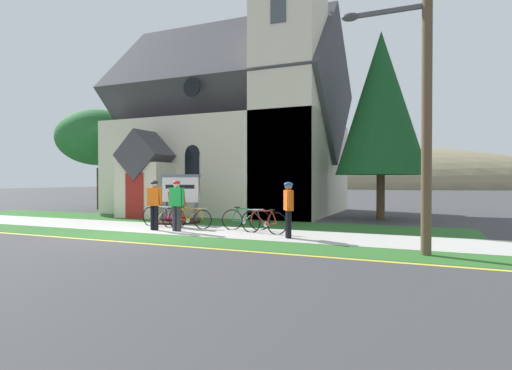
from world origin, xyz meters
TOP-DOWN VIEW (x-y plane):
  - ground at (0.00, 4.00)m, footprint 140.00×140.00m
  - sidewalk_slab at (-1.73, 2.01)m, footprint 32.00×2.75m
  - grass_verge at (-1.73, -0.18)m, footprint 32.00×1.64m
  - church_lawn at (-1.73, 4.81)m, footprint 24.00×2.83m
  - curb_paint_stripe at (-1.73, -1.15)m, footprint 28.00×0.16m
  - church_building at (-1.25, 9.95)m, footprint 12.15×9.99m
  - church_sign at (-1.09, 4.23)m, footprint 1.89×0.17m
  - flower_bed at (-1.10, 3.89)m, footprint 2.04×2.04m
  - bicycle_green at (-0.89, 2.47)m, footprint 1.74×0.28m
  - bicycle_orange at (3.56, 2.15)m, footprint 1.73×0.26m
  - bicycle_silver at (0.52, 2.41)m, footprint 1.71×0.28m
  - bicycle_white at (2.63, 2.76)m, footprint 1.70×0.48m
  - cyclist_in_white_jersey at (4.68, 1.41)m, footprint 0.43×0.70m
  - cyclist_in_red_jersey at (0.57, 1.48)m, footprint 0.68×0.29m
  - cyclist_in_blue_jersey at (-0.30, 1.40)m, footprint 0.68×0.28m
  - cyclist_in_yellow_jersey at (-0.13, 2.55)m, footprint 0.59×0.39m
  - utility_pole at (8.47, 0.05)m, footprint 3.12×0.28m
  - roadside_conifer at (6.65, 8.53)m, footprint 4.00×4.00m
  - yard_deciduous_tree at (-9.64, 8.43)m, footprint 4.88×4.88m
  - distant_hill at (-12.21, 85.58)m, footprint 99.49×43.85m

SIDE VIEW (x-z plane):
  - ground at x=0.00m, z-range 0.00..0.00m
  - distant_hill at x=-12.21m, z-range -9.55..9.55m
  - curb_paint_stripe at x=-1.73m, z-range 0.00..0.01m
  - grass_verge at x=-1.73m, z-range 0.00..0.01m
  - church_lawn at x=-1.73m, z-range 0.00..0.01m
  - sidewalk_slab at x=-1.73m, z-range 0.00..0.01m
  - flower_bed at x=-1.10m, z-range -0.08..0.26m
  - bicycle_silver at x=0.52m, z-range -0.04..0.79m
  - bicycle_white at x=2.63m, z-range -0.04..0.81m
  - bicycle_green at x=-0.89m, z-range -0.04..0.82m
  - bicycle_orange at x=3.56m, z-range -0.03..0.81m
  - cyclist_in_yellow_jersey at x=-0.13m, z-range 0.12..1.69m
  - cyclist_in_white_jersey at x=4.68m, z-range 0.16..1.88m
  - cyclist_in_blue_jersey at x=-0.30m, z-range 0.17..1.93m
  - cyclist_in_red_jersey at x=0.57m, z-range 0.17..1.94m
  - church_sign at x=-1.09m, z-range 0.33..2.35m
  - yard_deciduous_tree at x=-9.64m, z-range 1.32..7.30m
  - utility_pole at x=8.47m, z-range 0.45..8.77m
  - church_building at x=-1.25m, z-range -1.90..11.31m
  - roadside_conifer at x=6.65m, z-range 1.00..9.43m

